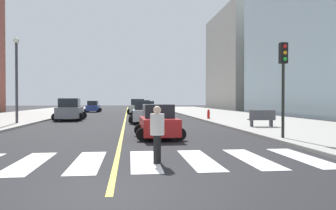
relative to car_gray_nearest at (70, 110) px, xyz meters
The scene contains 16 objects.
ground_plane 26.84m from the car_gray_nearest, 78.69° to the right, with size 220.00×220.00×0.00m, color black.
sidewalk_kerb_east 18.59m from the car_gray_nearest, 19.86° to the right, with size 10.00×120.00×0.15m, color #9E9B93.
crosswalk_paint 22.94m from the car_gray_nearest, 76.73° to the right, with size 13.50×4.00×0.01m.
lane_divider_paint 14.70m from the car_gray_nearest, 68.98° to the left, with size 0.16×80.00×0.01m, color yellow.
parking_garage_concrete 52.01m from the car_gray_nearest, 48.49° to the left, with size 18.00×24.00×20.94m, color #9E9B93.
car_gray_nearest is the anchor object (origin of this frame).
car_green_second 10.64m from the car_gray_nearest, 46.88° to the left, with size 2.71×4.32×1.93m.
car_white_third 15.15m from the car_gray_nearest, 63.30° to the left, with size 2.97×4.68×2.07m.
car_blue_fourth 21.47m from the car_gray_nearest, 90.16° to the left, with size 2.56×4.05×1.80m.
car_red_fifth 17.40m from the car_gray_nearest, 65.66° to the right, with size 2.49×3.93×1.74m.
car_silver_sixth 8.34m from the car_gray_nearest, 34.00° to the right, with size 2.64×4.20×1.87m.
traffic_light_near_corner 22.17m from the car_gray_nearest, 53.77° to the right, with size 0.36×0.41×4.57m.
park_bench 18.41m from the car_gray_nearest, 37.27° to the right, with size 1.83×0.67×1.12m.
pedestrian_crossing 23.70m from the car_gray_nearest, 73.99° to the right, with size 0.44×0.44×1.79m.
fire_hydrant 13.36m from the car_gray_nearest, ahead, with size 0.26×0.26×0.89m.
street_lamp 7.08m from the car_gray_nearest, 119.63° to the right, with size 0.44×0.44×6.71m.
Camera 1 is at (0.41, -6.92, 1.99)m, focal length 36.09 mm.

